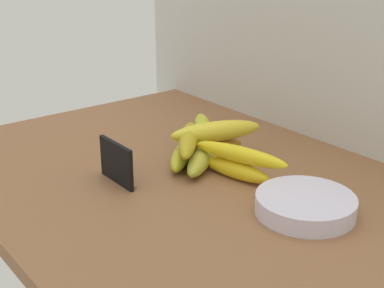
% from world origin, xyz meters
% --- Properties ---
extents(counter_top, '(1.10, 0.76, 0.03)m').
position_xyz_m(counter_top, '(0.00, 0.00, 0.01)').
color(counter_top, brown).
rests_on(counter_top, ground).
extents(back_wall, '(1.30, 0.02, 0.70)m').
position_xyz_m(back_wall, '(0.00, 0.39, 0.35)').
color(back_wall, beige).
rests_on(back_wall, ground).
extents(chalkboard_sign, '(0.11, 0.02, 0.08)m').
position_xyz_m(chalkboard_sign, '(-0.07, -0.12, 0.07)').
color(chalkboard_sign, black).
rests_on(chalkboard_sign, counter_top).
extents(fruit_bowl, '(0.18, 0.18, 0.03)m').
position_xyz_m(fruit_bowl, '(0.24, 0.08, 0.05)').
color(fruit_bowl, silver).
rests_on(fruit_bowl, counter_top).
extents(banana_0, '(0.05, 0.15, 0.04)m').
position_xyz_m(banana_0, '(-0.04, 0.11, 0.05)').
color(banana_0, '#A77121').
rests_on(banana_0, counter_top).
extents(banana_1, '(0.20, 0.10, 0.03)m').
position_xyz_m(banana_1, '(-0.09, 0.12, 0.05)').
color(banana_1, '#B58D26').
rests_on(banana_1, counter_top).
extents(banana_2, '(0.16, 0.07, 0.04)m').
position_xyz_m(banana_2, '(0.06, 0.08, 0.05)').
color(banana_2, yellow).
rests_on(banana_2, counter_top).
extents(banana_3, '(0.13, 0.14, 0.04)m').
position_xyz_m(banana_3, '(-0.06, 0.04, 0.05)').
color(banana_3, gold).
rests_on(banana_3, counter_top).
extents(banana_4, '(0.13, 0.16, 0.04)m').
position_xyz_m(banana_4, '(-0.02, 0.06, 0.05)').
color(banana_4, gold).
rests_on(banana_4, counter_top).
extents(banana_5, '(0.11, 0.21, 0.04)m').
position_xyz_m(banana_5, '(-0.04, 0.11, 0.09)').
color(banana_5, yellow).
rests_on(banana_5, banana_0).
extents(banana_6, '(0.16, 0.13, 0.04)m').
position_xyz_m(banana_6, '(-0.10, 0.13, 0.08)').
color(banana_6, gold).
rests_on(banana_6, banana_1).
extents(banana_7, '(0.20, 0.09, 0.03)m').
position_xyz_m(banana_7, '(0.07, 0.08, 0.08)').
color(banana_7, yellow).
rests_on(banana_7, banana_2).
extents(banana_8, '(0.17, 0.16, 0.04)m').
position_xyz_m(banana_8, '(-0.05, 0.05, 0.09)').
color(banana_8, '#B39D1C').
rests_on(banana_8, banana_3).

